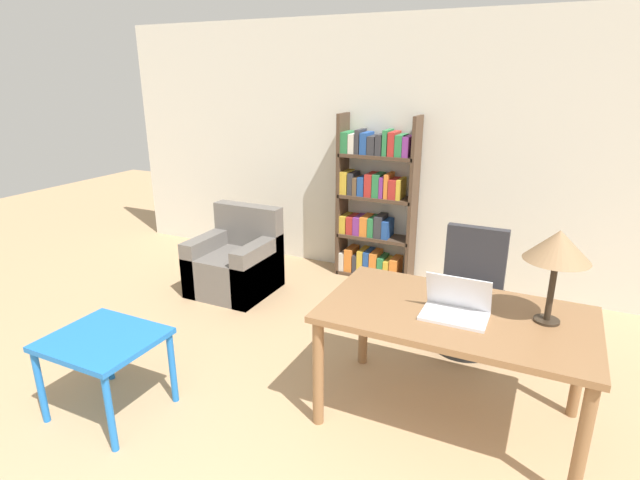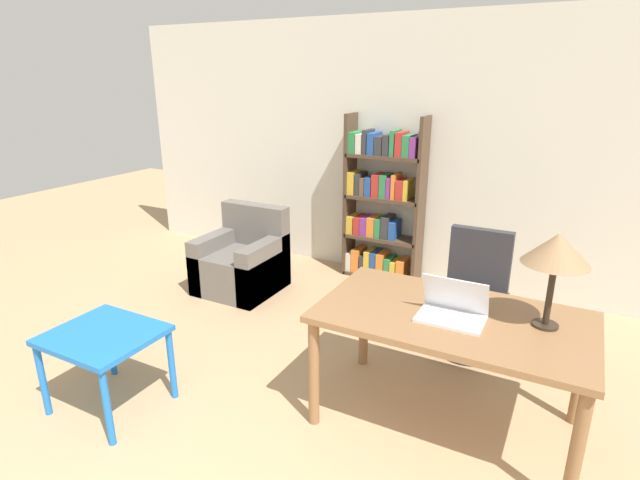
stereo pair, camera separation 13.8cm
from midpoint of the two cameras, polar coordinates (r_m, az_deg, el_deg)
name	(u,v)px [view 2 (the right image)]	position (r m, az deg, el deg)	size (l,w,h in m)	color
wall_back	(460,157)	(5.20, 16.47, 9.11)	(8.00, 0.06, 2.70)	silver
desk	(452,329)	(3.17, 16.05, -9.73)	(1.59, 0.91, 0.77)	olive
laptop	(452,310)	(3.05, 16.15, -7.68)	(0.38, 0.25, 0.25)	silver
table_lamp	(557,251)	(3.01, 26.64, -1.10)	(0.36, 0.36, 0.55)	#2D2319
office_chair	(473,297)	(4.19, 17.99, -6.17)	(0.50, 0.50, 0.97)	black
side_table_blue	(104,343)	(3.55, -22.40, -10.86)	(0.67, 0.60, 0.55)	blue
armchair	(242,263)	(5.18, -8.12, -2.60)	(0.75, 0.75, 0.85)	#66605B
bookshelf	(381,206)	(5.33, 7.69, 3.87)	(0.83, 0.28, 1.75)	#4C3828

